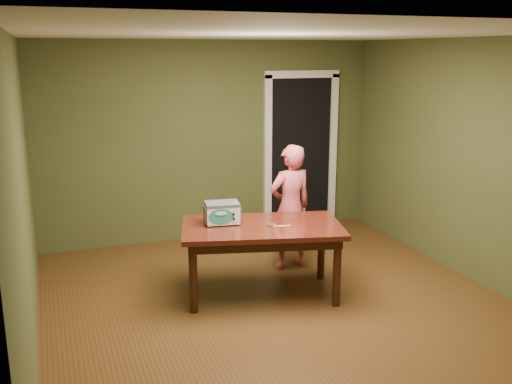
% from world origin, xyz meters
% --- Properties ---
extents(floor, '(5.00, 5.00, 0.00)m').
position_xyz_m(floor, '(0.00, 0.00, 0.00)').
color(floor, '#573818').
rests_on(floor, ground).
extents(room_shell, '(4.52, 5.02, 2.61)m').
position_xyz_m(room_shell, '(0.00, 0.00, 1.71)').
color(room_shell, '#464E29').
rests_on(room_shell, ground).
extents(doorway, '(1.10, 0.66, 2.25)m').
position_xyz_m(doorway, '(1.30, 2.78, 1.06)').
color(doorway, black).
rests_on(doorway, ground).
extents(dining_table, '(1.77, 1.27, 0.75)m').
position_xyz_m(dining_table, '(-0.07, 0.44, 0.65)').
color(dining_table, '#3E120E').
rests_on(dining_table, floor).
extents(toy_oven, '(0.39, 0.29, 0.22)m').
position_xyz_m(toy_oven, '(-0.43, 0.63, 0.87)').
color(toy_oven, '#4C4F54').
rests_on(toy_oven, dining_table).
extents(baking_pan, '(0.10, 0.10, 0.02)m').
position_xyz_m(baking_pan, '(0.01, 0.38, 0.76)').
color(baking_pan, silver).
rests_on(baking_pan, dining_table).
extents(spatula, '(0.18, 0.06, 0.01)m').
position_xyz_m(spatula, '(0.10, 0.32, 0.75)').
color(spatula, '#E6BE64').
rests_on(spatula, dining_table).
extents(child, '(0.56, 0.40, 1.45)m').
position_xyz_m(child, '(0.51, 1.05, 0.72)').
color(child, '#D2565D').
rests_on(child, floor).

